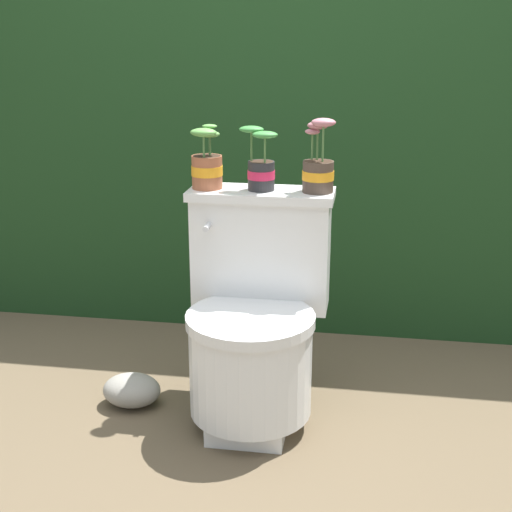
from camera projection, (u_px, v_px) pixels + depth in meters
The scene contains 7 objects.
ground_plane at pixel (256, 423), 2.46m from camera, with size 12.00×12.00×0.00m, color brown.
hedge_backdrop at pixel (297, 145), 3.35m from camera, with size 3.36×0.81×1.55m.
toilet at pixel (254, 324), 2.42m from camera, with size 0.50×0.54×0.77m.
potted_plant_left at pixel (207, 166), 2.42m from camera, with size 0.11×0.12×0.22m.
potted_plant_midleft at pixel (261, 167), 2.39m from camera, with size 0.13×0.10×0.22m.
potted_plant_middle at pixel (318, 168), 2.37m from camera, with size 0.11×0.11×0.25m.
garden_stone at pixel (132, 390), 2.56m from camera, with size 0.21×0.17×0.12m.
Camera 1 is at (0.35, -2.14, 1.30)m, focal length 50.00 mm.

